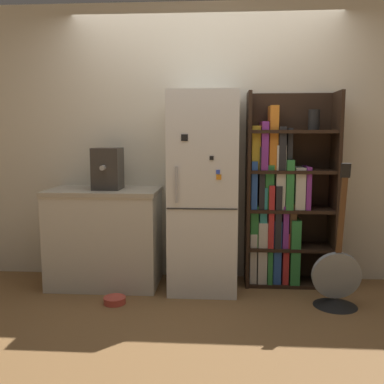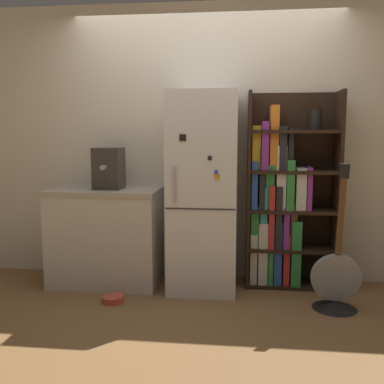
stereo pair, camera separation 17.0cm
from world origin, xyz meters
The scene contains 8 objects.
ground_plane centered at (0.00, 0.00, 0.00)m, with size 16.00×16.00×0.00m, color olive.
wall_back centered at (0.00, 0.47, 1.30)m, with size 8.00×0.05×2.60m.
refrigerator centered at (0.00, 0.14, 0.88)m, with size 0.60×0.65×1.75m.
bookshelf centered at (0.70, 0.30, 0.78)m, with size 0.81×0.34×1.76m.
kitchen_counter centered at (-0.91, 0.16, 0.45)m, with size 1.00×0.60×0.89m.
espresso_machine centered at (-0.87, 0.16, 1.08)m, with size 0.24×0.32×0.37m.
guitar centered at (1.09, -0.24, 0.17)m, with size 0.39×0.35×1.17m.
pet_bowl centered at (-0.71, -0.31, 0.03)m, with size 0.18×0.18×0.06m.
Camera 1 is at (0.15, -3.64, 1.38)m, focal length 40.00 mm.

